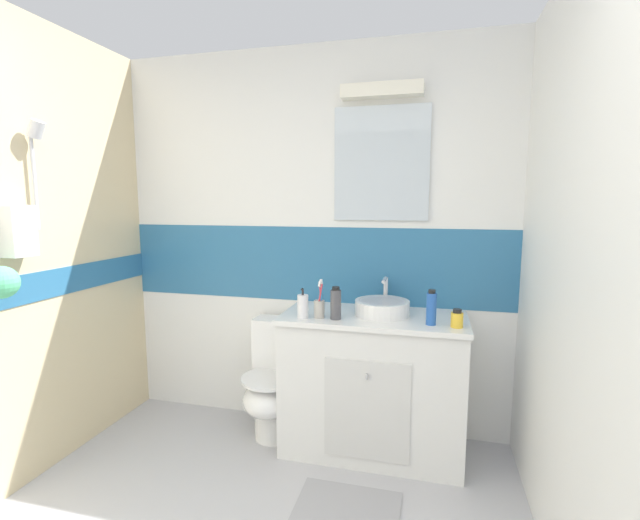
# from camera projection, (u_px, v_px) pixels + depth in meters

# --- Properties ---
(wall_back_tiled) EXTENTS (3.20, 0.20, 2.50)m
(wall_back_tiled) POSITION_uv_depth(u_px,v_px,m) (313.00, 240.00, 2.95)
(wall_back_tiled) COLOR white
(wall_back_tiled) RESTS_ON ground_plane
(wall_right_plain) EXTENTS (0.10, 3.48, 2.50)m
(wall_right_plain) POSITION_uv_depth(u_px,v_px,m) (611.00, 285.00, 1.42)
(wall_right_plain) COLOR white
(wall_right_plain) RESTS_ON ground_plane
(vanity_cabinet) EXTENTS (1.08, 0.54, 0.85)m
(vanity_cabinet) POSITION_uv_depth(u_px,v_px,m) (373.00, 383.00, 2.65)
(vanity_cabinet) COLOR silver
(vanity_cabinet) RESTS_ON ground_plane
(sink_basin) EXTENTS (0.32, 0.37, 0.20)m
(sink_basin) POSITION_uv_depth(u_px,v_px,m) (382.00, 307.00, 2.59)
(sink_basin) COLOR white
(sink_basin) RESTS_ON vanity_cabinet
(toilet) EXTENTS (0.37, 0.50, 0.76)m
(toilet) POSITION_uv_depth(u_px,v_px,m) (275.00, 383.00, 2.83)
(toilet) COLOR white
(toilet) RESTS_ON ground_plane
(toothbrush_cup) EXTENTS (0.06, 0.06, 0.22)m
(toothbrush_cup) POSITION_uv_depth(u_px,v_px,m) (319.00, 307.00, 2.52)
(toothbrush_cup) COLOR #B2ADA3
(toothbrush_cup) RESTS_ON vanity_cabinet
(soap_dispenser) EXTENTS (0.06, 0.06, 0.18)m
(soap_dispenser) POSITION_uv_depth(u_px,v_px,m) (303.00, 306.00, 2.52)
(soap_dispenser) COLOR white
(soap_dispenser) RESTS_ON vanity_cabinet
(hair_gel_jar) EXTENTS (0.06, 0.06, 0.10)m
(hair_gel_jar) POSITION_uv_depth(u_px,v_px,m) (457.00, 319.00, 2.33)
(hair_gel_jar) COLOR yellow
(hair_gel_jar) RESTS_ON vanity_cabinet
(shampoo_bottle_tall) EXTENTS (0.05, 0.05, 0.19)m
(shampoo_bottle_tall) POSITION_uv_depth(u_px,v_px,m) (431.00, 308.00, 2.38)
(shampoo_bottle_tall) COLOR #2659B2
(shampoo_bottle_tall) RESTS_ON vanity_cabinet
(mouthwash_bottle) EXTENTS (0.06, 0.06, 0.19)m
(mouthwash_bottle) POSITION_uv_depth(u_px,v_px,m) (336.00, 304.00, 2.49)
(mouthwash_bottle) COLOR #4C4C51
(mouthwash_bottle) RESTS_ON vanity_cabinet
(bath_mat) EXTENTS (0.52, 0.44, 0.01)m
(bath_mat) POSITION_uv_depth(u_px,v_px,m) (346.00, 514.00, 2.14)
(bath_mat) COLOR #99999E
(bath_mat) RESTS_ON ground_plane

